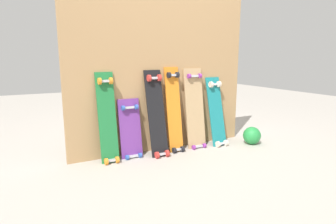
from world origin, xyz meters
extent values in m
plane|color=#B2AAA0|center=(0.00, 0.00, 0.00)|extent=(12.00, 12.00, 0.00)
cube|color=tan|center=(0.00, 0.07, 0.87)|extent=(2.09, 0.04, 1.74)
cube|color=#1E7238|center=(-0.65, -0.03, 0.41)|extent=(0.18, 0.16, 0.95)
cube|color=#B7B7BF|center=(-0.65, -0.11, 0.03)|extent=(0.08, 0.04, 0.03)
cube|color=#B7B7BF|center=(-0.65, 0.00, 0.80)|extent=(0.08, 0.04, 0.03)
cylinder|color=orange|center=(-0.71, -0.13, 0.03)|extent=(0.03, 0.06, 0.06)
cylinder|color=orange|center=(-0.60, -0.13, 0.03)|extent=(0.03, 0.06, 0.06)
cylinder|color=orange|center=(-0.71, -0.01, 0.80)|extent=(0.03, 0.06, 0.06)
cylinder|color=orange|center=(-0.60, -0.01, 0.80)|extent=(0.03, 0.06, 0.06)
cube|color=#6B338C|center=(-0.41, -0.01, 0.27)|extent=(0.23, 0.13, 0.68)
cube|color=#B7B7BF|center=(-0.41, -0.08, 0.02)|extent=(0.10, 0.04, 0.03)
cube|color=#B7B7BF|center=(-0.41, 0.00, 0.52)|extent=(0.10, 0.04, 0.03)
cylinder|color=#3359B2|center=(-0.48, -0.10, 0.03)|extent=(0.03, 0.05, 0.05)
cylinder|color=#3359B2|center=(-0.34, -0.10, 0.03)|extent=(0.03, 0.05, 0.05)
cylinder|color=#3359B2|center=(-0.48, -0.01, 0.52)|extent=(0.03, 0.05, 0.05)
cylinder|color=#3359B2|center=(-0.34, -0.01, 0.52)|extent=(0.03, 0.05, 0.05)
cube|color=black|center=(-0.14, -0.07, 0.42)|extent=(0.19, 0.24, 0.96)
cube|color=#B7B7BF|center=(-0.14, -0.18, 0.03)|extent=(0.09, 0.04, 0.03)
cube|color=#B7B7BF|center=(-0.14, 0.00, 0.81)|extent=(0.09, 0.04, 0.03)
cylinder|color=red|center=(-0.20, -0.20, 0.04)|extent=(0.03, 0.07, 0.07)
cylinder|color=red|center=(-0.08, -0.20, 0.04)|extent=(0.03, 0.07, 0.07)
cylinder|color=red|center=(-0.20, -0.02, 0.81)|extent=(0.03, 0.07, 0.07)
cylinder|color=red|center=(-0.08, -0.02, 0.81)|extent=(0.03, 0.07, 0.07)
cube|color=orange|center=(0.09, -0.04, 0.43)|extent=(0.17, 0.17, 0.99)
cube|color=#B7B7BF|center=(0.09, -0.12, 0.03)|extent=(0.07, 0.04, 0.03)
cube|color=#B7B7BF|center=(0.09, 0.00, 0.84)|extent=(0.07, 0.04, 0.03)
cylinder|color=black|center=(0.04, -0.14, 0.03)|extent=(0.03, 0.06, 0.06)
cylinder|color=black|center=(0.14, -0.14, 0.03)|extent=(0.03, 0.06, 0.06)
cylinder|color=black|center=(0.04, -0.01, 0.84)|extent=(0.03, 0.06, 0.06)
cylinder|color=black|center=(0.14, -0.01, 0.84)|extent=(0.03, 0.06, 0.06)
cube|color=tan|center=(0.37, -0.03, 0.42)|extent=(0.23, 0.16, 0.98)
cube|color=#B7B7BF|center=(0.37, -0.12, 0.02)|extent=(0.10, 0.04, 0.03)
cube|color=#B7B7BF|center=(0.37, 0.00, 0.82)|extent=(0.10, 0.04, 0.03)
cylinder|color=purple|center=(0.30, -0.14, 0.03)|extent=(0.03, 0.05, 0.05)
cylinder|color=purple|center=(0.44, -0.14, 0.03)|extent=(0.03, 0.05, 0.05)
cylinder|color=purple|center=(0.30, -0.01, 0.82)|extent=(0.03, 0.05, 0.05)
cylinder|color=purple|center=(0.44, -0.01, 0.82)|extent=(0.03, 0.05, 0.05)
cube|color=#197A7F|center=(0.65, -0.07, 0.36)|extent=(0.19, 0.23, 0.86)
cube|color=#B7B7BF|center=(0.65, -0.18, 0.03)|extent=(0.08, 0.04, 0.03)
cube|color=#B7B7BF|center=(0.65, 0.00, 0.71)|extent=(0.08, 0.04, 0.03)
cylinder|color=beige|center=(0.59, -0.19, 0.04)|extent=(0.03, 0.07, 0.07)
cylinder|color=beige|center=(0.71, -0.19, 0.04)|extent=(0.03, 0.07, 0.07)
cylinder|color=beige|center=(0.59, -0.02, 0.71)|extent=(0.03, 0.07, 0.07)
cylinder|color=beige|center=(0.71, -0.02, 0.71)|extent=(0.03, 0.07, 0.07)
sphere|color=#268C3F|center=(1.03, -0.28, 0.10)|extent=(0.21, 0.21, 0.21)
camera|label=1|loc=(-1.38, -2.72, 1.04)|focal=30.29mm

